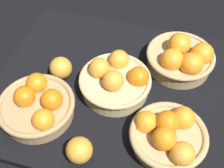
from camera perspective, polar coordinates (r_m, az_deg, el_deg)
market_tray at (r=106.56cm, az=-0.20°, el=-0.91°), size 84.00×72.00×3.00cm
basket_far_right at (r=97.96cm, az=-14.33°, el=-4.09°), size 25.25×25.25×10.86cm
basket_center at (r=101.12cm, az=0.73°, el=0.75°), size 25.07×25.07×11.84cm
basket_far_left at (r=90.55cm, az=10.90°, el=-9.74°), size 23.84×23.84×11.30cm
basket_near_left at (r=110.62cm, az=13.45°, el=4.99°), size 25.24×25.24×13.32cm
loose_orange_front_gap at (r=87.73cm, az=-6.39°, el=-12.71°), size 8.02×8.02×8.02cm
loose_orange_back_gap at (r=107.36cm, az=-9.91°, el=3.20°), size 8.21×8.21×8.21cm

